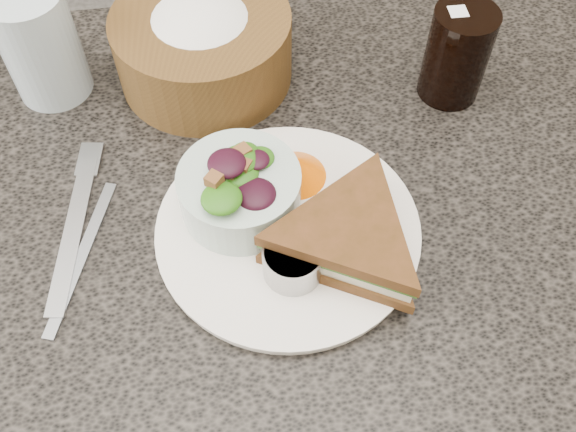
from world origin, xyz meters
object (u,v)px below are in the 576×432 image
(water_glass, at_px, (40,45))
(bread_basket, at_px, (202,37))
(cola_glass, at_px, (458,50))
(sandwich, at_px, (349,237))
(salad_bowl, at_px, (239,186))
(dressing_ramekin, at_px, (293,262))
(dinner_plate, at_px, (288,230))
(dining_table, at_px, (266,358))

(water_glass, bearing_deg, bread_basket, -1.33)
(cola_glass, relative_size, water_glass, 0.95)
(sandwich, distance_m, salad_bowl, 0.11)
(dressing_ramekin, bearing_deg, cola_glass, 45.54)
(dinner_plate, distance_m, water_glass, 0.34)
(salad_bowl, height_order, dressing_ramekin, salad_bowl)
(dining_table, distance_m, cola_glass, 0.52)
(dinner_plate, distance_m, dressing_ramekin, 0.05)
(dining_table, bearing_deg, salad_bowl, 152.12)
(sandwich, bearing_deg, bread_basket, 141.83)
(salad_bowl, distance_m, water_glass, 0.28)
(dressing_ramekin, bearing_deg, salad_bowl, 116.47)
(dinner_plate, xyz_separation_m, sandwich, (0.05, -0.03, 0.03))
(bread_basket, xyz_separation_m, water_glass, (-0.17, 0.00, 0.01))
(bread_basket, xyz_separation_m, cola_glass, (0.27, -0.07, 0.00))
(dinner_plate, relative_size, cola_glass, 2.11)
(dining_table, xyz_separation_m, cola_glass, (0.24, 0.14, 0.44))
(dinner_plate, height_order, salad_bowl, salad_bowl)
(dinner_plate, bearing_deg, dining_table, 140.43)
(salad_bowl, relative_size, bread_basket, 0.59)
(dressing_ramekin, relative_size, water_glass, 0.44)
(dining_table, relative_size, dressing_ramekin, 17.90)
(dinner_plate, height_order, sandwich, sandwich)
(dinner_plate, relative_size, sandwich, 1.46)
(dressing_ramekin, xyz_separation_m, cola_glass, (0.21, 0.22, 0.03))
(sandwich, xyz_separation_m, cola_glass, (0.16, 0.20, 0.03))
(bread_basket, relative_size, water_glass, 1.58)
(sandwich, relative_size, bread_basket, 0.88)
(dinner_plate, relative_size, salad_bowl, 2.16)
(dinner_plate, bearing_deg, dressing_ramekin, -93.02)
(sandwich, bearing_deg, salad_bowl, 173.99)
(dining_table, bearing_deg, dinner_plate, -39.57)
(salad_bowl, bearing_deg, dinner_plate, -36.34)
(dining_table, relative_size, sandwich, 5.76)
(salad_bowl, relative_size, dressing_ramekin, 2.11)
(sandwich, height_order, salad_bowl, salad_bowl)
(dressing_ramekin, xyz_separation_m, water_glass, (-0.23, 0.29, 0.04))
(dinner_plate, relative_size, water_glass, 2.02)
(water_glass, bearing_deg, dining_table, -45.86)
(salad_bowl, bearing_deg, bread_basket, 95.68)
(dining_table, height_order, cola_glass, cola_glass)
(salad_bowl, bearing_deg, dining_table, -27.88)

